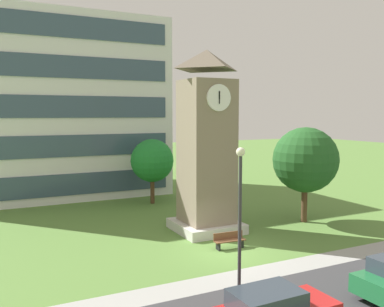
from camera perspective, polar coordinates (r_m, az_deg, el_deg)
The scene contains 8 objects.
ground_plane at distance 23.18m, azimuth 4.60°, elevation -13.27°, with size 160.00×160.00×0.00m, color #567F38.
kerb_strip at distance 20.61m, azimuth 9.47°, elevation -15.76°, with size 120.00×1.60×0.01m, color #9E9E99.
office_building at distance 41.32m, azimuth -17.81°, elevation 5.99°, with size 18.29×11.82×16.00m.
clock_tower at distance 26.14m, azimuth 2.00°, elevation 0.35°, with size 3.89×3.89×11.35m.
park_bench at distance 23.66m, azimuth 5.12°, elevation -11.70°, with size 1.83×0.60×0.88m.
street_lamp at distance 16.81m, azimuth 6.58°, elevation -7.15°, with size 0.36×0.36×6.12m.
tree_near_tower at distance 34.52m, azimuth -5.47°, elevation -0.98°, with size 3.55×3.55×5.36m.
tree_streetside at distance 29.39m, azimuth 15.24°, elevation -0.85°, with size 4.45×4.45×6.54m.
Camera 1 is at (-11.34, -18.80, 7.44)m, focal length 39.00 mm.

